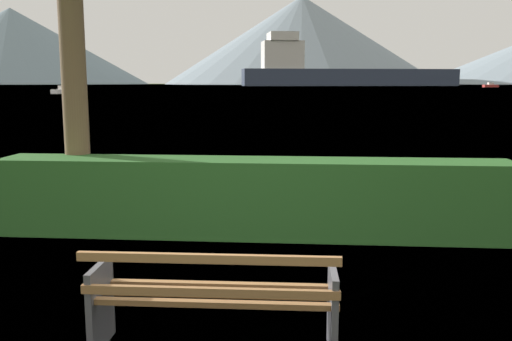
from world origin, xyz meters
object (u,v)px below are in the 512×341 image
fishing_boat_near (491,86)px  tender_far (64,91)px  cargo_ship_large (334,71)px  park_bench (214,299)px

fishing_boat_near → tender_far: size_ratio=1.29×
cargo_ship_large → tender_far: 216.86m
fishing_boat_near → tender_far: (-117.28, -132.55, -0.17)m
fishing_boat_near → tender_far: fishing_boat_near is taller
park_bench → tender_far: tender_far is taller
park_bench → fishing_boat_near: fishing_boat_near is taller
park_bench → cargo_ship_large: size_ratio=0.02×
cargo_ship_large → tender_far: bearing=-106.0°
fishing_boat_near → tender_far: bearing=-131.5°
park_bench → tender_far: size_ratio=0.40×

